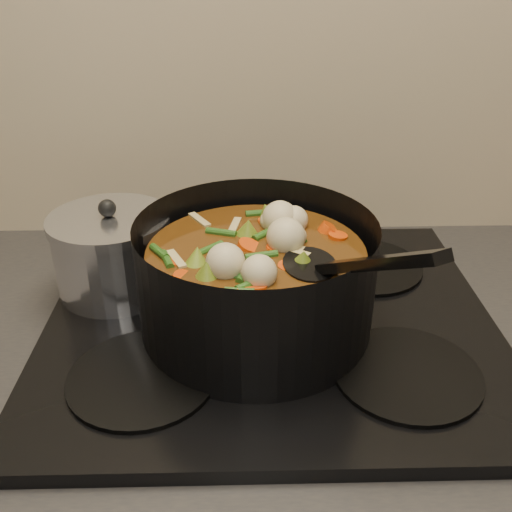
{
  "coord_description": "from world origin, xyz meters",
  "views": [
    {
      "loc": [
        -0.04,
        1.27,
        1.39
      ],
      "look_at": [
        -0.02,
        1.91,
        1.04
      ],
      "focal_mm": 40.0,
      "sensor_mm": 36.0,
      "label": 1
    }
  ],
  "objects": [
    {
      "name": "stockpot",
      "position": [
        -0.02,
        1.91,
        1.0
      ],
      "size": [
        0.38,
        0.41,
        0.23
      ],
      "rotation": [
        0.0,
        0.0,
        0.26
      ],
      "color": "black",
      "rests_on": "stovetop"
    },
    {
      "name": "stovetop",
      "position": [
        0.0,
        1.93,
        0.92
      ],
      "size": [
        0.62,
        0.54,
        0.03
      ],
      "color": "black",
      "rests_on": "counter"
    },
    {
      "name": "saucepan",
      "position": [
        -0.23,
        2.01,
        0.99
      ],
      "size": [
        0.18,
        0.18,
        0.14
      ],
      "rotation": [
        0.0,
        0.0,
        0.36
      ],
      "color": "silver",
      "rests_on": "stovetop"
    }
  ]
}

